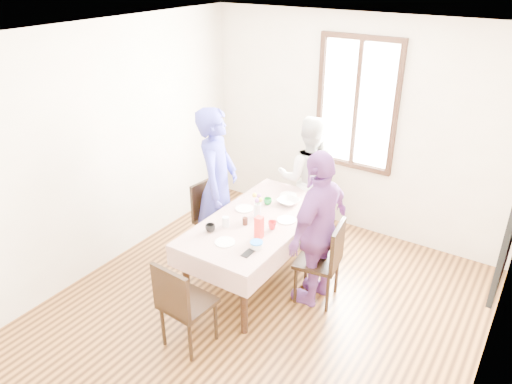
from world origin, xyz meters
TOP-DOWN VIEW (x-y plane):
  - ground at (0.00, 0.00)m, footprint 4.50×4.50m
  - back_wall at (0.00, 2.25)m, footprint 4.00×0.00m
  - right_wall at (2.00, 0.00)m, footprint 0.00×4.50m
  - window_frame at (0.00, 2.23)m, footprint 1.02×0.06m
  - window_pane at (0.00, 2.24)m, footprint 0.90×0.02m
  - dining_table at (-0.33, 0.57)m, footprint 0.82×1.71m
  - tablecloth at (-0.33, 0.57)m, footprint 0.94×1.83m
  - chair_left at (-1.01, 0.73)m, footprint 0.47×0.47m
  - chair_right at (0.35, 0.62)m, footprint 0.48×0.48m
  - chair_far at (-0.33, 1.74)m, footprint 0.44×0.44m
  - chair_near at (-0.33, -0.61)m, footprint 0.45×0.45m
  - person_left at (-1.00, 0.73)m, footprint 0.65×0.78m
  - person_far at (-0.33, 1.72)m, footprint 0.95×0.87m
  - person_right at (0.33, 0.62)m, footprint 0.48×1.00m
  - mug_black at (-0.60, 0.09)m, footprint 0.11×0.11m
  - mug_flag at (-0.11, 0.47)m, footprint 0.13×0.13m
  - mug_green at (-0.43, 0.91)m, footprint 0.12×0.12m
  - serving_bowl at (-0.24, 1.03)m, footprint 0.26×0.26m
  - juice_carton at (-0.13, 0.26)m, footprint 0.07×0.07m
  - butter_tub at (-0.05, 0.08)m, footprint 0.12×0.12m
  - jam_jar at (-0.39, 0.39)m, footprint 0.06×0.06m
  - drinking_glass at (-0.53, 0.26)m, footprint 0.07×0.07m
  - smartphone at (-0.06, -0.04)m, footprint 0.07×0.15m
  - flower_vase at (-0.37, 0.61)m, footprint 0.07×0.07m
  - plate_left at (-0.58, 0.67)m, footprint 0.20×0.20m
  - plate_right at (-0.07, 0.70)m, footprint 0.20×0.20m
  - plate_far at (-0.34, 1.21)m, footprint 0.20×0.20m
  - plate_near at (-0.35, -0.00)m, footprint 0.20×0.20m
  - butter_lid at (-0.05, 0.08)m, footprint 0.12×0.12m
  - flower_bunch at (-0.37, 0.61)m, footprint 0.09×0.09m

SIDE VIEW (x-z plane):
  - ground at x=0.00m, z-range 0.00..0.00m
  - dining_table at x=-0.33m, z-range 0.00..0.75m
  - chair_left at x=-1.01m, z-range 0.00..0.91m
  - chair_right at x=0.35m, z-range 0.00..0.91m
  - chair_far at x=-0.33m, z-range 0.00..0.91m
  - chair_near at x=-0.33m, z-range 0.00..0.91m
  - tablecloth at x=-0.33m, z-range 0.75..0.76m
  - smartphone at x=-0.06m, z-range 0.76..0.77m
  - plate_left at x=-0.58m, z-range 0.76..0.77m
  - plate_right at x=-0.07m, z-range 0.76..0.77m
  - plate_far at x=-0.34m, z-range 0.76..0.77m
  - plate_near at x=-0.35m, z-range 0.76..0.77m
  - serving_bowl at x=-0.24m, z-range 0.76..0.82m
  - butter_tub at x=-0.05m, z-range 0.76..0.82m
  - person_far at x=-0.33m, z-range 0.00..1.59m
  - mug_green at x=-0.43m, z-range 0.76..0.84m
  - jam_jar at x=-0.39m, z-range 0.76..0.84m
  - mug_black at x=-0.60m, z-range 0.76..0.84m
  - mug_flag at x=-0.11m, z-range 0.76..0.85m
  - drinking_glass at x=-0.53m, z-range 0.76..0.87m
  - butter_lid at x=-0.05m, z-range 0.82..0.83m
  - person_right at x=0.33m, z-range 0.00..1.66m
  - flower_vase at x=-0.37m, z-range 0.76..0.91m
  - juice_carton at x=-0.13m, z-range 0.76..0.99m
  - person_left at x=-1.00m, z-range 0.00..1.83m
  - flower_bunch at x=-0.37m, z-range 0.91..1.01m
  - back_wall at x=0.00m, z-range -0.65..3.35m
  - right_wall at x=2.00m, z-range -0.90..3.60m
  - window_frame at x=0.00m, z-range 0.84..2.46m
  - window_pane at x=0.00m, z-range 0.90..2.40m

